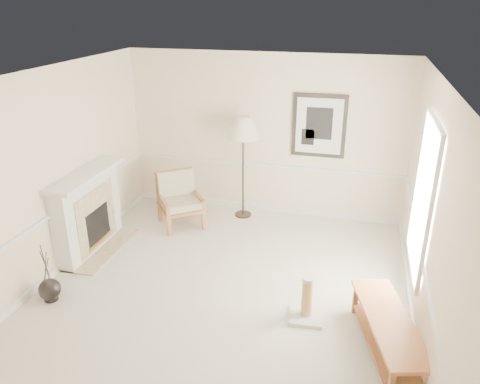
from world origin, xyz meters
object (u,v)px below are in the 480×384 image
floor_lamp (243,130)px  scratching_post (307,305)px  bench (388,330)px  floor_vase (50,290)px  armchair (179,196)px

floor_lamp → scratching_post: 3.41m
floor_lamp → bench: floor_lamp is taller
floor_vase → armchair: armchair is taller
floor_vase → floor_lamp: bearing=60.0°
floor_vase → scratching_post: size_ratio=1.43×
armchair → bench: 4.30m
bench → scratching_post: 1.03m
armchair → scratching_post: (2.53, -2.14, -0.32)m
floor_vase → armchair: (0.82, 2.62, 0.35)m
bench → floor_vase: bearing=-178.7°
floor_vase → bench: size_ratio=0.51×
floor_lamp → scratching_post: bearing=-60.8°
floor_lamp → scratching_post: size_ratio=3.12×
armchair → scratching_post: size_ratio=1.72×
floor_lamp → bench: (2.46, -3.08, -1.32)m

